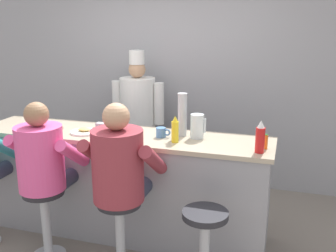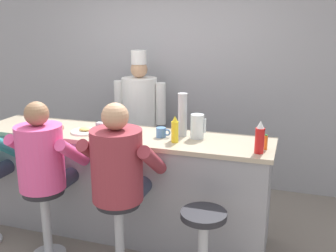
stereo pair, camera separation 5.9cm
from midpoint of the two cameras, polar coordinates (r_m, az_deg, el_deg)
The scene contains 17 objects.
ground_plane at distance 3.90m, azimuth -8.00°, elevation -16.91°, with size 20.00×20.00×0.00m, color slate.
wall_back at distance 5.07m, azimuth 0.59°, elevation 7.06°, with size 10.00×0.06×2.70m.
diner_counter at distance 3.92m, azimuth -6.21°, elevation -8.23°, with size 2.86×0.64×1.02m.
ketchup_bottle_red at distance 3.23m, azimuth 13.67°, elevation -1.73°, with size 0.08×0.08×0.27m.
mustard_bottle_yellow at distance 3.42m, azimuth 1.49°, elevation -0.59°, with size 0.06×0.06×0.24m.
hot_sauce_bottle_orange at distance 3.35m, azimuth 14.49°, elevation -2.32°, with size 0.03×0.03×0.13m.
water_pitcher_clear at distance 3.56m, azimuth 4.74°, elevation -0.05°, with size 0.14×0.12×0.22m.
breakfast_plate at distance 3.82m, azimuth -11.53°, elevation -0.71°, with size 0.27×0.27×0.05m.
cereal_bowl at distance 3.47m, azimuth -4.74°, elevation -1.91°, with size 0.15×0.15×0.05m.
coffee_mug_blue at distance 3.59m, azimuth -0.48°, elevation -0.92°, with size 0.14×0.09×0.09m.
coffee_mug_tan at distance 3.88m, azimuth -15.43°, elevation -0.19°, with size 0.12×0.08×0.10m.
cup_stack_steel at distance 3.60m, azimuth 2.59°, elevation 1.65°, with size 0.09×0.09×0.40m.
napkin_dispenser_chrome at distance 3.61m, azimuth -9.00°, elevation -0.62°, with size 0.11×0.07×0.14m.
diner_seated_pink at distance 3.54m, azimuth -17.19°, elevation -5.00°, with size 0.60×0.59×1.42m.
diner_seated_maroon at distance 3.19m, azimuth -6.60°, elevation -6.29°, with size 0.63×0.62×1.45m.
empty_stool_round at distance 3.16m, azimuth 5.67°, elevation -15.81°, with size 0.36×0.36×0.66m.
cook_in_whites_near at distance 4.86m, azimuth -3.76°, elevation 1.80°, with size 0.67×0.43×1.71m.
Camera 2 is at (1.54, -2.94, 2.06)m, focal length 42.00 mm.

